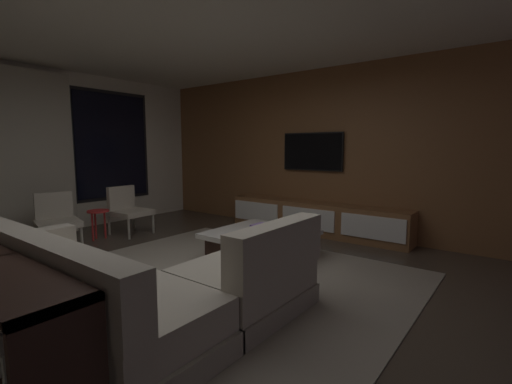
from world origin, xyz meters
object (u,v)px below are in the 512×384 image
object	(u,v)px
mounted_tv	(313,152)
coffee_table	(261,245)
book_stack_on_coffee_table	(261,228)
accent_chair_near_window	(127,208)
sectional_couch	(130,289)
accent_chair_by_curtain	(56,217)
media_console	(317,219)
side_stool	(98,216)

from	to	relation	value
mounted_tv	coffee_table	bearing A→B (deg)	-171.62
book_stack_on_coffee_table	accent_chair_near_window	bearing A→B (deg)	95.13
sectional_couch	mounted_tv	bearing A→B (deg)	6.46
sectional_couch	book_stack_on_coffee_table	world-z (taller)	sectional_couch
sectional_couch	accent_chair_near_window	world-z (taller)	sectional_couch
sectional_couch	accent_chair_by_curtain	size ratio (longest dim) A/B	3.21
accent_chair_near_window	media_console	world-z (taller)	accent_chair_near_window
media_console	book_stack_on_coffee_table	bearing A→B (deg)	-177.21
sectional_couch	media_console	xyz separation A→B (m)	(3.61, 0.23, -0.04)
sectional_couch	accent_chair_near_window	size ratio (longest dim) A/B	3.21
sectional_couch	coffee_table	distance (m)	1.99
book_stack_on_coffee_table	sectional_couch	bearing A→B (deg)	-175.62
book_stack_on_coffee_table	media_console	xyz separation A→B (m)	(1.63, 0.08, -0.16)
coffee_table	mounted_tv	distance (m)	2.17
accent_chair_near_window	media_console	bearing A→B (deg)	-53.31
coffee_table	book_stack_on_coffee_table	bearing A→B (deg)	-106.93
accent_chair_by_curtain	media_console	xyz separation A→B (m)	(2.95, -2.56, -0.18)
coffee_table	accent_chair_near_window	size ratio (longest dim) A/B	1.49
side_stool	book_stack_on_coffee_table	bearing A→B (deg)	-74.10
book_stack_on_coffee_table	side_stool	size ratio (longest dim) A/B	0.65
sectional_couch	book_stack_on_coffee_table	bearing A→B (deg)	4.38
side_stool	media_console	world-z (taller)	media_console
side_stool	mounted_tv	world-z (taller)	mounted_tv
media_console	mounted_tv	bearing A→B (deg)	47.60
accent_chair_by_curtain	media_console	world-z (taller)	accent_chair_by_curtain
accent_chair_by_curtain	accent_chair_near_window	bearing A→B (deg)	-2.74
accent_chair_by_curtain	sectional_couch	bearing A→B (deg)	-103.17
media_console	mounted_tv	xyz separation A→B (m)	(0.18, 0.20, 1.10)
sectional_couch	mounted_tv	distance (m)	3.96
accent_chair_near_window	accent_chair_by_curtain	xyz separation A→B (m)	(-1.09, 0.05, 0.00)
media_console	side_stool	bearing A→B (deg)	133.37
coffee_table	side_stool	size ratio (longest dim) A/B	2.52
coffee_table	side_stool	bearing A→B (deg)	106.03
coffee_table	accent_chair_near_window	world-z (taller)	accent_chair_near_window
media_console	sectional_couch	bearing A→B (deg)	-176.34
mounted_tv	accent_chair_near_window	bearing A→B (deg)	131.60
accent_chair_by_curtain	side_stool	world-z (taller)	accent_chair_by_curtain
coffee_table	accent_chair_near_window	xyz separation A→B (m)	(-0.24, 2.57, 0.25)
accent_chair_by_curtain	side_stool	size ratio (longest dim) A/B	1.70
book_stack_on_coffee_table	media_console	size ratio (longest dim) A/B	0.10
sectional_couch	media_console	bearing A→B (deg)	3.66
coffee_table	mounted_tv	world-z (taller)	mounted_tv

